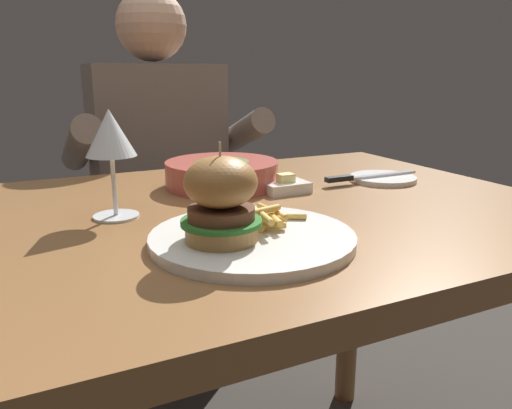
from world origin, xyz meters
The scene contains 10 objects.
dining_table centered at (0.00, 0.00, 0.64)m, with size 1.16×0.78×0.74m.
main_plate centered at (-0.03, -0.17, 0.75)m, with size 0.28×0.28×0.01m, color white.
burger_sandwich centered at (-0.08, -0.18, 0.81)m, with size 0.10×0.10×0.13m.
fries_pile centered at (0.00, -0.14, 0.77)m, with size 0.12×0.10×0.03m.
wine_glass centered at (-0.17, 0.04, 0.87)m, with size 0.08×0.08×0.17m.
bread_plate centered at (0.39, 0.06, 0.74)m, with size 0.14×0.14×0.01m, color white.
table_knife centered at (0.34, 0.06, 0.75)m, with size 0.22×0.02×0.01m.
butter_dish centered at (0.15, 0.06, 0.75)m, with size 0.09×0.06×0.04m.
soup_bowl centered at (0.06, 0.16, 0.77)m, with size 0.22×0.22×0.06m.
diner_person centered at (0.07, 0.66, 0.56)m, with size 0.51×0.36×1.18m.
Camera 1 is at (-0.30, -0.74, 0.97)m, focal length 35.00 mm.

